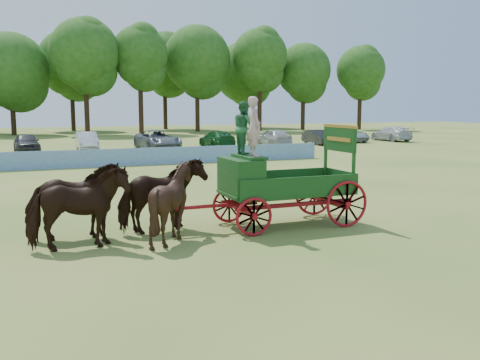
% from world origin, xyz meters
% --- Properties ---
extents(ground, '(160.00, 160.00, 0.00)m').
position_xyz_m(ground, '(0.00, 0.00, 0.00)').
color(ground, '#9D9547').
rests_on(ground, ground).
extents(horse_lead_left, '(2.52, 1.22, 2.09)m').
position_xyz_m(horse_lead_left, '(-5.30, -0.31, 1.05)').
color(horse_lead_left, black).
rests_on(horse_lead_left, ground).
extents(horse_lead_right, '(2.50, 1.17, 2.09)m').
position_xyz_m(horse_lead_right, '(-5.30, 0.79, 1.05)').
color(horse_lead_right, black).
rests_on(horse_lead_right, ground).
extents(horse_wheel_left, '(2.15, 1.98, 2.10)m').
position_xyz_m(horse_wheel_left, '(-2.90, -0.31, 1.05)').
color(horse_wheel_left, black).
rests_on(horse_wheel_left, ground).
extents(horse_wheel_right, '(2.68, 1.70, 2.09)m').
position_xyz_m(horse_wheel_right, '(-2.90, 0.79, 1.05)').
color(horse_wheel_right, black).
rests_on(horse_wheel_right, ground).
extents(farm_dray, '(6.00, 2.00, 3.83)m').
position_xyz_m(farm_dray, '(0.05, 0.26, 1.67)').
color(farm_dray, '#9F100F').
rests_on(farm_dray, ground).
extents(sponsor_banner, '(26.00, 0.08, 1.05)m').
position_xyz_m(sponsor_banner, '(-1.00, 18.00, 0.53)').
color(sponsor_banner, '#1B4F97').
rests_on(sponsor_banner, ground).
extents(parked_cars, '(56.49, 7.71, 1.64)m').
position_xyz_m(parked_cars, '(1.00, 29.92, 0.75)').
color(parked_cars, silver).
rests_on(parked_cars, ground).
extents(treeline, '(91.74, 21.58, 15.78)m').
position_xyz_m(treeline, '(-4.48, 59.38, 9.67)').
color(treeline, '#382314').
rests_on(treeline, ground).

